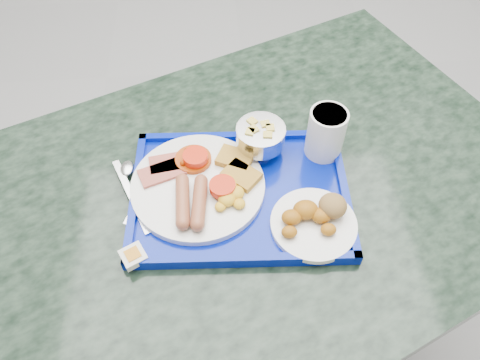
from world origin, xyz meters
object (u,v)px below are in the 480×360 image
object	(u,v)px
tray	(240,195)
main_plate	(201,184)
bread_plate	(316,218)
fruit_bowl	(261,136)
juice_cup	(326,132)
table	(244,240)

from	to	relation	value
tray	main_plate	bearing A→B (deg)	167.06
tray	bread_plate	distance (m)	0.15
fruit_bowl	tray	bearing A→B (deg)	-114.97
tray	bread_plate	world-z (taller)	bread_plate
main_plate	fruit_bowl	world-z (taller)	fruit_bowl
main_plate	juice_cup	bearing A→B (deg)	17.52
juice_cup	fruit_bowl	bearing A→B (deg)	176.23
table	bread_plate	size ratio (longest dim) A/B	9.01
fruit_bowl	juice_cup	distance (m)	0.13
tray	main_plate	xyz separation A→B (m)	(-0.07, 0.02, 0.02)
tray	main_plate	size ratio (longest dim) A/B	1.66
bread_plate	juice_cup	bearing A→B (deg)	75.22
tray	bread_plate	bearing A→B (deg)	-30.93
tray	juice_cup	xyz separation A→B (m)	(0.18, 0.10, 0.06)
fruit_bowl	juice_cup	bearing A→B (deg)	-3.77
fruit_bowl	juice_cup	world-z (taller)	juice_cup
table	bread_plate	world-z (taller)	bread_plate
main_plate	juice_cup	distance (m)	0.26
main_plate	fruit_bowl	size ratio (longest dim) A/B	2.62
table	juice_cup	size ratio (longest dim) A/B	13.51
tray	fruit_bowl	size ratio (longest dim) A/B	4.36
bread_plate	fruit_bowl	xyz separation A→B (m)	(-0.08, 0.18, 0.03)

